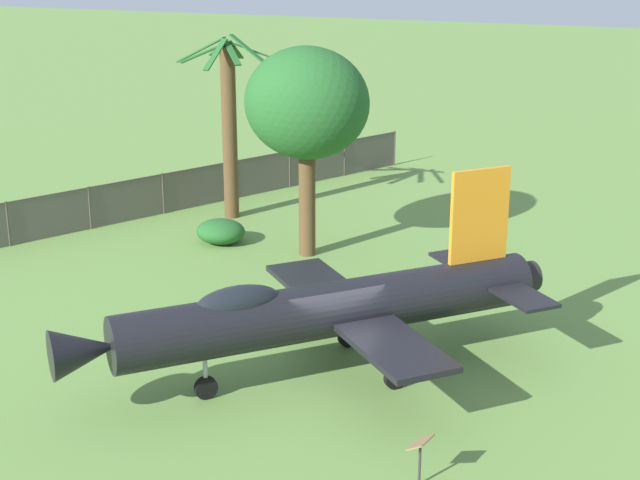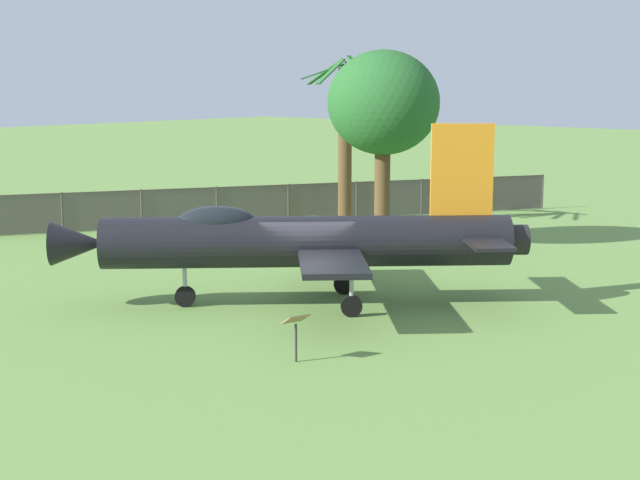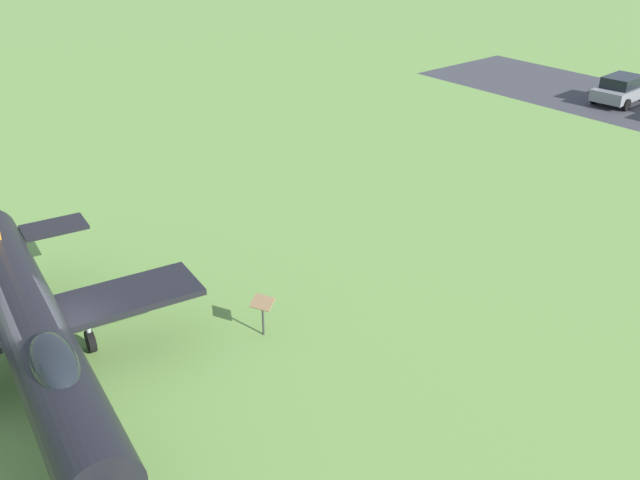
{
  "view_description": "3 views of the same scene",
  "coord_description": "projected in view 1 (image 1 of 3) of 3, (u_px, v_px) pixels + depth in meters",
  "views": [
    {
      "loc": [
        7.99,
        -22.0,
        11.47
      ],
      "look_at": [
        -1.69,
        3.6,
        2.5
      ],
      "focal_mm": 53.82,
      "sensor_mm": 36.0,
      "label": 1
    },
    {
      "loc": [
        18.36,
        -20.29,
        6.5
      ],
      "look_at": [
        0.96,
        -0.52,
        2.09
      ],
      "focal_mm": 54.32,
      "sensor_mm": 36.0,
      "label": 2
    },
    {
      "loc": [
        -12.13,
        -9.69,
        11.22
      ],
      "look_at": [
        6.64,
        -5.24,
        1.5
      ],
      "focal_mm": 40.84,
      "sensor_mm": 36.0,
      "label": 3
    }
  ],
  "objects": [
    {
      "name": "ground_plane",
      "position": [
        332.0,
        374.0,
        25.81
      ],
      "size": [
        200.0,
        200.0,
        0.0
      ],
      "primitive_type": "plane",
      "color": "#668E42"
    },
    {
      "name": "info_plaque",
      "position": [
        420.0,
        449.0,
        20.44
      ],
      "size": [
        0.52,
        0.67,
        1.14
      ],
      "color": "#333333",
      "rests_on": "ground_plane"
    },
    {
      "name": "shade_tree",
      "position": [
        307.0,
        105.0,
        33.52
      ],
      "size": [
        4.48,
        3.85,
        7.58
      ],
      "color": "brown",
      "rests_on": "ground_plane"
    },
    {
      "name": "palm_tree",
      "position": [
        229.0,
        127.0,
        38.63
      ],
      "size": [
        4.75,
        3.24,
        7.48
      ],
      "color": "brown",
      "rests_on": "ground_plane"
    },
    {
      "name": "perimeter_fence",
      "position": [
        90.0,
        207.0,
        37.9
      ],
      "size": [
        16.55,
        29.31,
        1.75
      ],
      "rotation": [
        0.0,
        0.0,
        10.48
      ],
      "color": "#4C4238",
      "rests_on": "ground_plane"
    },
    {
      "name": "shrub_near_fence",
      "position": [
        221.0,
        231.0,
        36.34
      ],
      "size": [
        1.89,
        1.68,
        0.93
      ],
      "color": "#235B26",
      "rests_on": "ground_plane"
    },
    {
      "name": "display_jet",
      "position": [
        320.0,
        310.0,
        25.08
      ],
      "size": [
        11.3,
        11.15,
        5.24
      ],
      "rotation": [
        0.0,
        0.0,
        3.92
      ],
      "color": "black",
      "rests_on": "ground_plane"
    }
  ]
}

